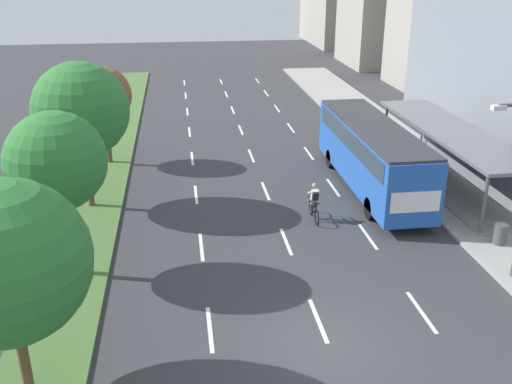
{
  "coord_description": "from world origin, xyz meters",
  "views": [
    {
      "loc": [
        -4.1,
        -13.73,
        10.8
      ],
      "look_at": [
        -0.9,
        9.58,
        1.2
      ],
      "focal_mm": 40.01,
      "sensor_mm": 36.0,
      "label": 1
    }
  ],
  "objects_px": {
    "median_tree_nearest": "(6,262)",
    "median_tree_second": "(56,162)",
    "median_tree_third": "(81,110)",
    "trash_bin": "(500,234)",
    "bus_shelter": "(454,151)",
    "cyclist": "(314,203)",
    "bus": "(372,150)",
    "median_tree_fourth": "(104,95)"
  },
  "relations": [
    {
      "from": "median_tree_fourth",
      "to": "trash_bin",
      "type": "distance_m",
      "value": 21.11
    },
    {
      "from": "median_tree_second",
      "to": "cyclist",
      "type": "bearing_deg",
      "value": 19.2
    },
    {
      "from": "median_tree_third",
      "to": "median_tree_fourth",
      "type": "xyz_separation_m",
      "value": [
        0.24,
        6.24,
        -0.72
      ]
    },
    {
      "from": "median_tree_second",
      "to": "trash_bin",
      "type": "height_order",
      "value": "median_tree_second"
    },
    {
      "from": "median_tree_fourth",
      "to": "median_tree_third",
      "type": "bearing_deg",
      "value": -92.2
    },
    {
      "from": "median_tree_third",
      "to": "cyclist",
      "type": "bearing_deg",
      "value": -15.43
    },
    {
      "from": "median_tree_nearest",
      "to": "bus_shelter",
      "type": "bearing_deg",
      "value": 35.59
    },
    {
      "from": "bus",
      "to": "median_tree_second",
      "type": "bearing_deg",
      "value": -153.7
    },
    {
      "from": "median_tree_third",
      "to": "median_tree_second",
      "type": "bearing_deg",
      "value": -89.65
    },
    {
      "from": "bus_shelter",
      "to": "median_tree_third",
      "type": "bearing_deg",
      "value": -178.69
    },
    {
      "from": "median_tree_third",
      "to": "trash_bin",
      "type": "relative_size",
      "value": 7.86
    },
    {
      "from": "median_tree_second",
      "to": "median_tree_fourth",
      "type": "height_order",
      "value": "median_tree_second"
    },
    {
      "from": "bus_shelter",
      "to": "median_tree_third",
      "type": "xyz_separation_m",
      "value": [
        -17.93,
        -0.41,
        2.8
      ]
    },
    {
      "from": "bus_shelter",
      "to": "trash_bin",
      "type": "bearing_deg",
      "value": -99.09
    },
    {
      "from": "median_tree_fourth",
      "to": "trash_bin",
      "type": "height_order",
      "value": "median_tree_fourth"
    },
    {
      "from": "bus_shelter",
      "to": "median_tree_nearest",
      "type": "xyz_separation_m",
      "value": [
        -18.01,
        -12.89,
        2.1
      ]
    },
    {
      "from": "median_tree_nearest",
      "to": "median_tree_second",
      "type": "distance_m",
      "value": 6.26
    },
    {
      "from": "cyclist",
      "to": "median_tree_second",
      "type": "distance_m",
      "value": 11.17
    },
    {
      "from": "median_tree_fourth",
      "to": "trash_bin",
      "type": "relative_size",
      "value": 6.31
    },
    {
      "from": "median_tree_second",
      "to": "median_tree_third",
      "type": "distance_m",
      "value": 6.25
    },
    {
      "from": "bus_shelter",
      "to": "median_tree_second",
      "type": "distance_m",
      "value": 19.26
    },
    {
      "from": "bus_shelter",
      "to": "cyclist",
      "type": "distance_m",
      "value": 8.59
    },
    {
      "from": "trash_bin",
      "to": "bus_shelter",
      "type": "bearing_deg",
      "value": 80.91
    },
    {
      "from": "median_tree_second",
      "to": "trash_bin",
      "type": "xyz_separation_m",
      "value": [
        16.81,
        -0.1,
        -3.84
      ]
    },
    {
      "from": "median_tree_second",
      "to": "bus",
      "type": "bearing_deg",
      "value": 26.3
    },
    {
      "from": "median_tree_second",
      "to": "bus_shelter",
      "type": "bearing_deg",
      "value": 20.39
    },
    {
      "from": "median_tree_third",
      "to": "median_tree_fourth",
      "type": "distance_m",
      "value": 6.29
    },
    {
      "from": "median_tree_second",
      "to": "trash_bin",
      "type": "bearing_deg",
      "value": -0.36
    },
    {
      "from": "bus_shelter",
      "to": "cyclist",
      "type": "xyz_separation_m",
      "value": [
        -7.91,
        -3.17,
        -1.08
      ]
    },
    {
      "from": "bus",
      "to": "median_tree_nearest",
      "type": "bearing_deg",
      "value": -136.63
    },
    {
      "from": "bus_shelter",
      "to": "bus",
      "type": "xyz_separation_m",
      "value": [
        -4.28,
        0.08,
        0.2
      ]
    },
    {
      "from": "median_tree_second",
      "to": "median_tree_third",
      "type": "xyz_separation_m",
      "value": [
        -0.04,
        6.24,
        0.25
      ]
    },
    {
      "from": "median_tree_nearest",
      "to": "median_tree_second",
      "type": "xyz_separation_m",
      "value": [
        0.12,
        6.24,
        0.44
      ]
    },
    {
      "from": "bus",
      "to": "median_tree_fourth",
      "type": "distance_m",
      "value": 14.71
    },
    {
      "from": "median_tree_fourth",
      "to": "median_tree_nearest",
      "type": "bearing_deg",
      "value": -90.98
    },
    {
      "from": "median_tree_nearest",
      "to": "median_tree_third",
      "type": "distance_m",
      "value": 12.5
    },
    {
      "from": "median_tree_nearest",
      "to": "trash_bin",
      "type": "bearing_deg",
      "value": 19.93
    },
    {
      "from": "median_tree_nearest",
      "to": "median_tree_third",
      "type": "xyz_separation_m",
      "value": [
        0.08,
        12.48,
        0.69
      ]
    },
    {
      "from": "bus",
      "to": "median_tree_fourth",
      "type": "relative_size",
      "value": 2.1
    },
    {
      "from": "median_tree_nearest",
      "to": "trash_bin",
      "type": "relative_size",
      "value": 7.01
    },
    {
      "from": "bus_shelter",
      "to": "trash_bin",
      "type": "distance_m",
      "value": 6.96
    },
    {
      "from": "median_tree_second",
      "to": "trash_bin",
      "type": "distance_m",
      "value": 17.25
    }
  ]
}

